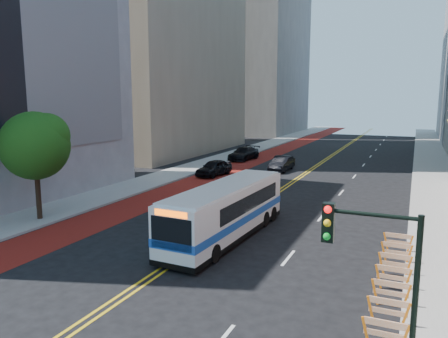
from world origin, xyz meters
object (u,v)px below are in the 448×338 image
at_px(street_tree, 36,143).
at_px(car_b, 282,163).
at_px(transit_bus, 227,210).
at_px(traffic_signal, 375,271).
at_px(car_a, 214,168).
at_px(car_c, 244,154).

xyz_separation_m(street_tree, car_b, (8.53, 24.44, -4.14)).
bearing_deg(transit_bus, traffic_signal, -49.91).
relative_size(street_tree, car_b, 1.44).
xyz_separation_m(transit_bus, car_a, (-8.88, 17.24, -0.78)).
height_order(transit_bus, car_a, transit_bus).
bearing_deg(transit_bus, street_tree, -169.79).
height_order(car_b, car_c, car_c).
bearing_deg(car_c, traffic_signal, -58.89).
bearing_deg(car_b, street_tree, -108.15).
relative_size(street_tree, car_a, 1.45).
xyz_separation_m(street_tree, transit_bus, (12.11, 1.61, -3.34)).
bearing_deg(traffic_signal, car_c, 115.16).
height_order(street_tree, car_b, street_tree).
height_order(street_tree, car_c, street_tree).
bearing_deg(car_b, car_a, -132.40).
relative_size(transit_bus, car_a, 2.38).
xyz_separation_m(traffic_signal, transit_bus, (-8.55, 11.16, -2.15)).
bearing_deg(car_b, transit_bus, -80.01).
bearing_deg(traffic_signal, transit_bus, 127.45).
distance_m(street_tree, traffic_signal, 22.79).
relative_size(traffic_signal, car_c, 0.93).
height_order(traffic_signal, transit_bus, traffic_signal).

